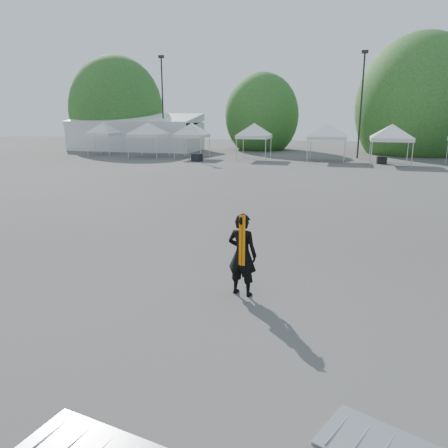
# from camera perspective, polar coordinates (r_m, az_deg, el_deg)

# --- Properties ---
(ground) EXTENTS (120.00, 120.00, 0.00)m
(ground) POSITION_cam_1_polar(r_m,az_deg,el_deg) (13.11, 5.26, -4.20)
(ground) COLOR #474442
(ground) RESTS_ON ground
(marquee) EXTENTS (15.00, 6.25, 4.23)m
(marquee) POSITION_cam_1_polar(r_m,az_deg,el_deg) (53.15, -11.47, 11.55)
(marquee) COLOR silver
(marquee) RESTS_ON ground
(light_pole_west) EXTENTS (0.60, 0.25, 10.30)m
(light_pole_west) POSITION_cam_1_polar(r_m,az_deg,el_deg) (50.51, -8.03, 15.89)
(light_pole_west) COLOR black
(light_pole_west) RESTS_ON ground
(light_pole_east) EXTENTS (0.60, 0.25, 9.80)m
(light_pole_east) POSITION_cam_1_polar(r_m,az_deg,el_deg) (44.28, 17.53, 15.33)
(light_pole_east) COLOR black
(light_pole_east) RESTS_ON ground
(tree_far_w) EXTENTS (4.80, 4.80, 7.30)m
(tree_far_w) POSITION_cam_1_polar(r_m,az_deg,el_deg) (57.64, -13.85, 14.16)
(tree_far_w) COLOR #382314
(tree_far_w) RESTS_ON ground
(tree_mid_w) EXTENTS (4.16, 4.16, 6.33)m
(tree_mid_w) POSITION_cam_1_polar(r_m,az_deg,el_deg) (53.24, 4.97, 13.89)
(tree_mid_w) COLOR #382314
(tree_mid_w) RESTS_ON ground
(tree_mid_e) EXTENTS (5.12, 5.12, 7.79)m
(tree_mid_e) POSITION_cam_1_polar(r_m,az_deg,el_deg) (51.70, 24.16, 13.75)
(tree_mid_e) COLOR #382314
(tree_mid_e) RESTS_ON ground
(tent_a) EXTENTS (3.77, 3.77, 3.88)m
(tent_a) POSITION_cam_1_polar(r_m,az_deg,el_deg) (47.87, -15.52, 12.37)
(tent_a) COLOR silver
(tent_a) RESTS_ON ground
(tent_b) EXTENTS (4.55, 4.55, 3.88)m
(tent_b) POSITION_cam_1_polar(r_m,az_deg,el_deg) (44.57, -9.90, 12.58)
(tent_b) COLOR silver
(tent_b) RESTS_ON ground
(tent_c) EXTENTS (4.04, 4.04, 3.88)m
(tent_c) POSITION_cam_1_polar(r_m,az_deg,el_deg) (43.07, -4.23, 12.70)
(tent_c) COLOR silver
(tent_c) RESTS_ON ground
(tent_d) EXTENTS (4.13, 4.13, 3.88)m
(tent_d) POSITION_cam_1_polar(r_m,az_deg,el_deg) (41.46, 3.98, 12.65)
(tent_d) COLOR silver
(tent_d) RESTS_ON ground
(tent_e) EXTENTS (4.71, 4.71, 3.88)m
(tent_e) POSITION_cam_1_polar(r_m,az_deg,el_deg) (40.76, 13.43, 12.28)
(tent_e) COLOR silver
(tent_e) RESTS_ON ground
(tent_f) EXTENTS (4.69, 4.69, 3.88)m
(tent_f) POSITION_cam_1_polar(r_m,az_deg,el_deg) (39.67, 21.14, 11.69)
(tent_f) COLOR silver
(tent_f) RESTS_ON ground
(man) EXTENTS (0.80, 0.61, 1.95)m
(man) POSITION_cam_1_polar(r_m,az_deg,el_deg) (10.07, 2.39, -4.00)
(man) COLOR black
(man) RESTS_ON ground
(crate_west) EXTENTS (1.00, 0.88, 0.65)m
(crate_west) POSITION_cam_1_polar(r_m,az_deg,el_deg) (39.75, -3.54, 8.64)
(crate_west) COLOR black
(crate_west) RESTS_ON ground
(crate_mid) EXTENTS (0.86, 0.70, 0.62)m
(crate_mid) POSITION_cam_1_polar(r_m,az_deg,el_deg) (40.05, 19.89, 7.86)
(crate_mid) COLOR black
(crate_mid) RESTS_ON ground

